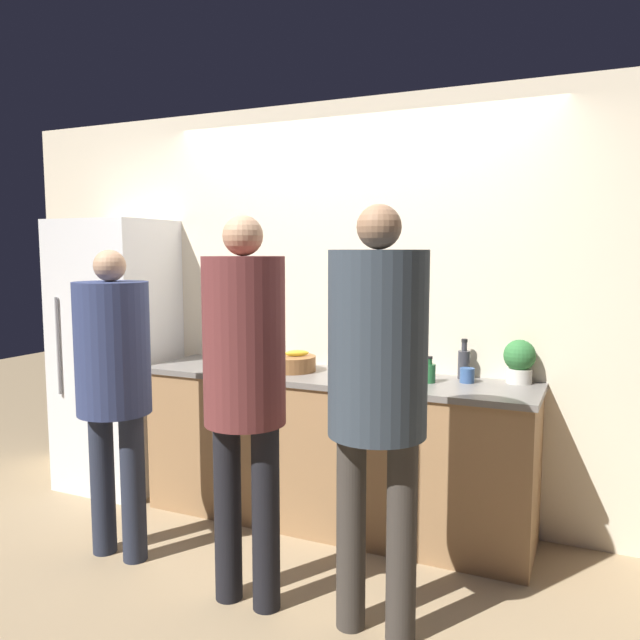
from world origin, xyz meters
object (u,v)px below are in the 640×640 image
at_px(utensil_crock, 366,360).
at_px(bottle_dark, 464,363).
at_px(person_center, 245,373).
at_px(potted_plant, 519,360).
at_px(bottle_clear, 366,366).
at_px(cup_blue, 467,375).
at_px(bottle_green, 429,372).
at_px(person_left, 114,373).
at_px(refrigerator, 117,355).
at_px(fruit_bowl, 291,363).
at_px(person_right, 378,374).
at_px(cup_black, 369,377).

bearing_deg(utensil_crock, bottle_dark, 6.25).
xyz_separation_m(person_center, potted_plant, (1.07, 1.19, -0.05)).
relative_size(bottle_clear, cup_blue, 1.95).
relative_size(person_center, bottle_green, 12.19).
bearing_deg(person_center, person_left, 172.80).
height_order(refrigerator, cup_blue, refrigerator).
xyz_separation_m(fruit_bowl, potted_plant, (1.33, 0.20, 0.08)).
bearing_deg(bottle_green, bottle_clear, 178.77).
bearing_deg(person_center, cup_blue, 53.42).
bearing_deg(person_left, potted_plant, 28.86).
xyz_separation_m(bottle_clear, potted_plant, (0.84, 0.19, 0.07)).
bearing_deg(cup_blue, fruit_bowl, -174.72).
bearing_deg(bottle_green, person_center, -121.42).
distance_m(person_center, bottle_dark, 1.41).
xyz_separation_m(person_right, potted_plant, (0.44, 1.16, -0.09)).
height_order(refrigerator, fruit_bowl, refrigerator).
bearing_deg(fruit_bowl, person_left, -125.46).
distance_m(person_left, cup_blue, 1.94).
bearing_deg(cup_black, utensil_crock, 113.23).
bearing_deg(person_right, cup_blue, 80.74).
distance_m(bottle_dark, bottle_clear, 0.57).
xyz_separation_m(person_right, bottle_green, (-0.02, 0.96, -0.17)).
bearing_deg(utensil_crock, fruit_bowl, -162.82).
height_order(cup_black, potted_plant, potted_plant).
xyz_separation_m(person_left, person_right, (1.51, -0.08, 0.13)).
bearing_deg(person_left, refrigerator, 131.51).
height_order(person_right, bottle_green, person_right).
distance_m(bottle_dark, cup_blue, 0.12).
relative_size(fruit_bowl, bottle_green, 2.03).
distance_m(person_right, cup_black, 0.87).
xyz_separation_m(bottle_green, cup_black, (-0.30, -0.18, -0.02)).
height_order(bottle_green, bottle_dark, bottle_dark).
distance_m(person_left, fruit_bowl, 1.07).
xyz_separation_m(refrigerator, cup_black, (1.93, -0.14, 0.03)).
relative_size(bottle_green, cup_blue, 1.81).
height_order(person_right, utensil_crock, person_right).
xyz_separation_m(person_center, fruit_bowl, (-0.26, 0.98, -0.13)).
bearing_deg(utensil_crock, potted_plant, 4.37).
relative_size(refrigerator, cup_black, 24.69).
bearing_deg(refrigerator, cup_blue, 2.96).
bearing_deg(cup_blue, person_center, -126.58).
height_order(person_left, bottle_dark, person_left).
distance_m(person_center, cup_black, 0.88).
height_order(bottle_clear, cup_blue, bottle_clear).
height_order(refrigerator, potted_plant, refrigerator).
distance_m(person_right, cup_blue, 1.08).
height_order(bottle_green, cup_blue, bottle_green).
relative_size(person_left, bottle_dark, 7.18).
distance_m(fruit_bowl, potted_plant, 1.35).
xyz_separation_m(utensil_crock, cup_blue, (0.62, -0.04, -0.04)).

